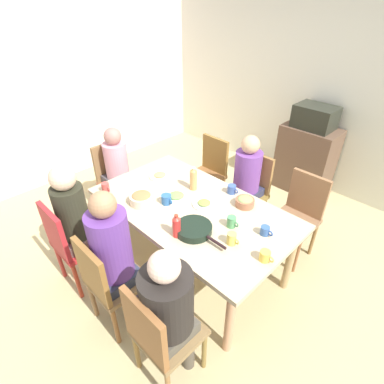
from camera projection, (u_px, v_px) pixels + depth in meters
ground_plane at (192, 264)px, 3.10m from camera, size 6.24×6.24×0.00m
wall_back at (327, 90)px, 3.79m from camera, size 5.44×0.12×2.60m
wall_left at (49, 87)px, 3.94m from camera, size 0.12×4.94×2.60m
dining_table at (192, 213)px, 2.73m from camera, size 1.82×1.05×0.74m
chair_0 at (249, 189)px, 3.34m from camera, size 0.40×0.40×0.90m
person_0 at (246, 178)px, 3.19m from camera, size 0.30×0.30×1.16m
chair_1 at (108, 280)px, 2.28m from camera, size 0.40×0.40×0.90m
person_1 at (114, 251)px, 2.20m from camera, size 0.30×0.30×1.27m
chair_2 at (70, 241)px, 2.64m from camera, size 0.40×0.40×0.90m
person_2 at (75, 217)px, 2.57m from camera, size 0.30×0.30×1.23m
chair_3 at (299, 212)px, 2.99m from camera, size 0.40×0.40×0.90m
chair_4 at (159, 334)px, 1.93m from camera, size 0.40×0.40×0.90m
person_4 at (168, 306)px, 1.87m from camera, size 0.33×0.33×1.17m
chair_5 at (115, 176)px, 3.57m from camera, size 0.40×0.40×0.90m
person_5 at (118, 167)px, 3.43m from camera, size 0.30×0.30×1.13m
chair_6 at (209, 170)px, 3.70m from camera, size 0.40×0.40×0.90m
plate_0 at (204, 204)px, 2.69m from camera, size 0.21×0.21×0.04m
plate_1 at (176, 196)px, 2.79m from camera, size 0.26×0.26×0.04m
plate_2 at (160, 176)px, 3.10m from camera, size 0.22×0.22×0.04m
bowl_0 at (245, 202)px, 2.67m from camera, size 0.17×0.17×0.09m
bowl_1 at (142, 198)px, 2.69m from camera, size 0.21×0.21×0.10m
serving_pan at (194, 229)px, 2.38m from camera, size 0.47×0.29×0.06m
cup_0 at (232, 222)px, 2.42m from camera, size 0.11×0.07×0.10m
cup_1 at (106, 188)px, 2.85m from camera, size 0.11×0.07×0.10m
cup_2 at (166, 199)px, 2.69m from camera, size 0.13×0.09×0.09m
cup_3 at (265, 256)px, 2.12m from camera, size 0.11×0.08×0.08m
cup_4 at (232, 189)px, 2.84m from camera, size 0.12×0.08×0.08m
cup_5 at (232, 239)px, 2.26m from camera, size 0.11×0.07×0.10m
cup_6 at (265, 231)px, 2.35m from camera, size 0.11×0.07×0.07m
bottle_0 at (177, 226)px, 2.31m from camera, size 0.06×0.06×0.20m
bottle_1 at (193, 179)px, 2.86m from camera, size 0.07×0.07×0.24m
side_cabinet at (305, 159)px, 4.06m from camera, size 0.70×0.44×0.90m
microwave at (315, 117)px, 3.73m from camera, size 0.48×0.36×0.28m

